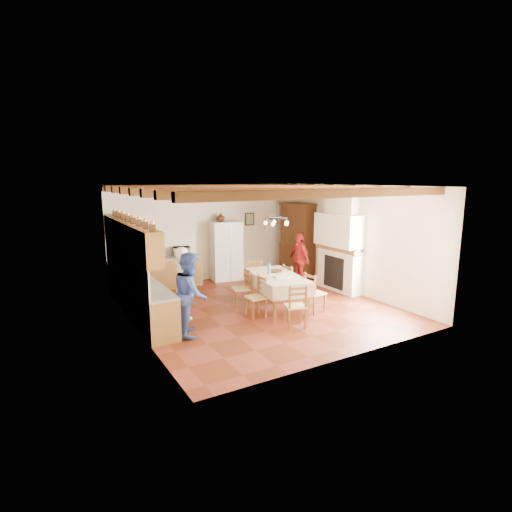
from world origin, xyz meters
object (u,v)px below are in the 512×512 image
(refrigerator, at_px, (225,250))
(chair_right_near, at_px, (315,292))
(chair_left_far, at_px, (241,288))
(chair_end_far, at_px, (257,278))
(chair_right_far, at_px, (292,283))
(microwave, at_px, (182,252))
(dining_table, at_px, (277,278))
(chair_left_near, at_px, (256,297))
(person_woman_red, at_px, (299,259))
(hutch, at_px, (298,240))
(person_man, at_px, (183,283))
(person_woman_blue, at_px, (191,294))
(chair_end_near, at_px, (295,305))

(refrigerator, relative_size, chair_right_near, 1.94)
(chair_left_far, relative_size, chair_end_far, 1.00)
(chair_right_far, relative_size, microwave, 1.93)
(dining_table, distance_m, chair_right_far, 0.89)
(chair_left_near, xyz_separation_m, chair_end_far, (0.91, 1.51, 0.00))
(dining_table, xyz_separation_m, person_woman_red, (1.79, 1.53, 0.01))
(chair_left_far, xyz_separation_m, chair_right_near, (1.35, -1.24, 0.00))
(refrigerator, xyz_separation_m, hutch, (2.20, -0.86, 0.27))
(chair_right_near, relative_size, person_man, 0.57)
(dining_table, bearing_deg, person_woman_blue, -168.88)
(chair_right_near, bearing_deg, chair_right_far, -7.50)
(chair_end_near, bearing_deg, dining_table, -85.10)
(person_man, relative_size, person_woman_blue, 0.97)
(chair_right_far, bearing_deg, dining_table, 114.80)
(chair_left_far, xyz_separation_m, person_woman_red, (2.46, 0.92, 0.31))
(chair_left_near, height_order, person_woman_red, person_woman_red)
(chair_left_near, bearing_deg, chair_end_near, 24.32)
(hutch, distance_m, chair_right_near, 3.62)
(chair_right_far, bearing_deg, refrigerator, 8.09)
(chair_right_near, height_order, microwave, microwave)
(chair_right_near, relative_size, person_woman_red, 0.61)
(chair_end_far, height_order, person_woman_blue, person_woman_blue)
(chair_end_near, distance_m, person_woman_red, 3.46)
(chair_left_far, height_order, chair_end_far, same)
(chair_end_far, bearing_deg, hutch, 45.40)
(person_woman_red, bearing_deg, microwave, -117.72)
(person_man, height_order, microwave, person_man)
(person_woman_blue, bearing_deg, chair_end_far, -35.99)
(chair_end_near, xyz_separation_m, person_man, (-1.90, 1.72, 0.36))
(chair_end_near, relative_size, person_woman_red, 0.61)
(chair_right_far, xyz_separation_m, person_woman_blue, (-3.15, -0.85, 0.38))
(hutch, bearing_deg, chair_left_near, -142.71)
(dining_table, height_order, microwave, microwave)
(person_woman_red, bearing_deg, refrigerator, -136.89)
(chair_end_near, xyz_separation_m, chair_end_far, (0.49, 2.50, 0.00))
(chair_left_far, height_order, person_woman_blue, person_woman_blue)
(chair_left_far, distance_m, chair_right_far, 1.43)
(refrigerator, bearing_deg, chair_end_near, -89.96)
(dining_table, xyz_separation_m, person_woman_blue, (-2.40, -0.47, 0.08))
(refrigerator, xyz_separation_m, chair_end_far, (-0.03, -2.04, -0.45))
(chair_right_near, distance_m, person_woman_blue, 3.12)
(chair_left_near, relative_size, chair_end_far, 1.00)
(refrigerator, xyz_separation_m, person_man, (-2.42, -2.82, -0.09))
(refrigerator, relative_size, person_man, 1.11)
(microwave, bearing_deg, chair_end_near, -68.86)
(chair_right_far, relative_size, person_woman_red, 0.61)
(chair_left_near, height_order, microwave, microwave)
(chair_right_far, xyz_separation_m, person_woman_red, (1.04, 1.15, 0.31))
(refrigerator, distance_m, chair_left_far, 2.89)
(hutch, distance_m, person_woman_blue, 5.65)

